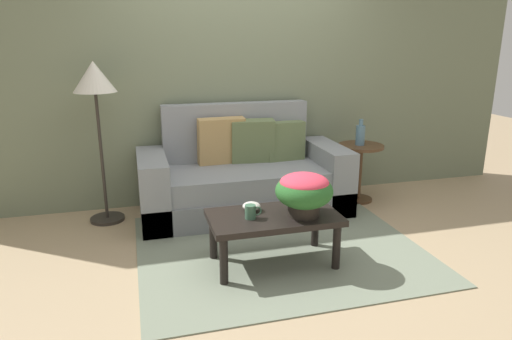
# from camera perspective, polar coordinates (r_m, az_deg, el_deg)

# --- Properties ---
(ground_plane) EXTENTS (14.00, 14.00, 0.00)m
(ground_plane) POSITION_cam_1_polar(r_m,az_deg,el_deg) (3.96, 2.43, -9.15)
(ground_plane) COLOR tan
(wall_back) EXTENTS (6.40, 0.12, 2.76)m
(wall_back) POSITION_cam_1_polar(r_m,az_deg,el_deg) (4.86, -2.20, 12.45)
(wall_back) COLOR slate
(wall_back) RESTS_ON ground
(area_rug) EXTENTS (2.29, 1.95, 0.01)m
(area_rug) POSITION_cam_1_polar(r_m,az_deg,el_deg) (3.88, 2.85, -9.64)
(area_rug) COLOR gray
(area_rug) RESTS_ON ground
(couch) EXTENTS (2.02, 0.88, 1.06)m
(couch) POSITION_cam_1_polar(r_m,az_deg,el_deg) (4.58, -1.56, -1.15)
(couch) COLOR slate
(couch) RESTS_ON ground
(coffee_table) EXTENTS (0.98, 0.54, 0.41)m
(coffee_table) POSITION_cam_1_polar(r_m,az_deg,el_deg) (3.49, 2.21, -6.48)
(coffee_table) COLOR black
(coffee_table) RESTS_ON ground
(side_table) EXTENTS (0.48, 0.48, 0.61)m
(side_table) POSITION_cam_1_polar(r_m,az_deg,el_deg) (4.97, 12.80, 0.93)
(side_table) COLOR #4C331E
(side_table) RESTS_ON ground
(floor_lamp) EXTENTS (0.38, 0.38, 1.50)m
(floor_lamp) POSITION_cam_1_polar(r_m,az_deg,el_deg) (4.37, -19.40, 9.45)
(floor_lamp) COLOR #2D2823
(floor_lamp) RESTS_ON ground
(potted_plant) EXTENTS (0.43, 0.43, 0.33)m
(potted_plant) POSITION_cam_1_polar(r_m,az_deg,el_deg) (3.39, 6.01, -2.55)
(potted_plant) COLOR black
(potted_plant) RESTS_ON coffee_table
(coffee_mug) EXTENTS (0.13, 0.08, 0.10)m
(coffee_mug) POSITION_cam_1_polar(r_m,az_deg,el_deg) (3.37, -0.64, -5.22)
(coffee_mug) COLOR #3D664C
(coffee_mug) RESTS_ON coffee_table
(snack_bowl) EXTENTS (0.14, 0.14, 0.07)m
(snack_bowl) POSITION_cam_1_polar(r_m,az_deg,el_deg) (3.52, -0.56, -4.54)
(snack_bowl) COLOR silver
(snack_bowl) RESTS_ON coffee_table
(table_vase) EXTENTS (0.09, 0.09, 0.27)m
(table_vase) POSITION_cam_1_polar(r_m,az_deg,el_deg) (4.89, 12.87, 4.33)
(table_vase) COLOR slate
(table_vase) RESTS_ON side_table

